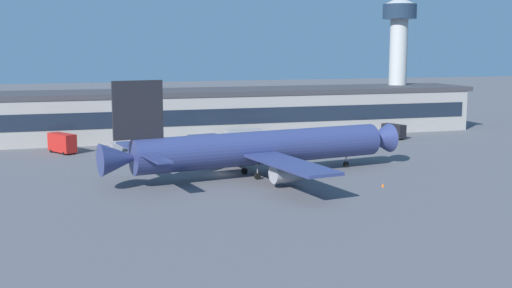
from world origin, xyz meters
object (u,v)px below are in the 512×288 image
traffic_cone_0 (383,185)px  fuel_truck (245,136)px  crew_van (317,135)px  control_tower (399,47)px  stair_truck (393,131)px  catering_truck (62,142)px  airliner (258,148)px  baggage_tug (116,147)px

traffic_cone_0 → fuel_truck: bearing=99.5°
traffic_cone_0 → crew_van: bearing=80.1°
control_tower → stair_truck: (-12.91, -22.15, -20.04)m
stair_truck → fuel_truck: 36.88m
catering_truck → fuel_truck: (40.59, 1.54, -0.41)m
traffic_cone_0 → stair_truck: bearing=60.0°
catering_truck → crew_van: 57.94m
airliner → fuel_truck: bearing=77.6°
baggage_tug → fuel_truck: 29.79m
baggage_tug → traffic_cone_0: 61.39m
traffic_cone_0 → baggage_tug: bearing=128.5°
baggage_tug → fuel_truck: (29.61, 3.13, 0.80)m
airliner → fuel_truck: 37.98m
airliner → traffic_cone_0: bearing=-40.5°
crew_van → airliner: bearing=-125.2°
stair_truck → fuel_truck: size_ratio=0.76×
catering_truck → traffic_cone_0: catering_truck is taller
catering_truck → crew_van: catering_truck is taller
control_tower → fuel_truck: size_ratio=4.20×
control_tower → crew_van: (-32.37, -20.73, -20.56)m
stair_truck → catering_truck: bearing=179.4°
stair_truck → baggage_tug: size_ratio=1.67×
catering_truck → crew_van: (57.93, 0.65, -0.83)m
airliner → traffic_cone_0: (16.68, -14.22, -4.63)m
control_tower → baggage_tug: (-79.33, -22.98, -20.93)m
crew_van → baggage_tug: (-46.96, -2.24, -0.37)m
catering_truck → baggage_tug: size_ratio=1.94×
airliner → control_tower: control_tower is taller
stair_truck → traffic_cone_0: size_ratio=10.76×
airliner → crew_van: 44.30m
baggage_tug → traffic_cone_0: bearing=-51.5°
airliner → baggage_tug: (-21.50, 33.84, -3.84)m
stair_truck → fuel_truck: stair_truck is taller
catering_truck → airliner: bearing=-47.5°
control_tower → catering_truck: 94.87m
fuel_truck → traffic_cone_0: size_ratio=14.16×
crew_van → traffic_cone_0: size_ratio=9.41×
airliner → stair_truck: bearing=37.7°
baggage_tug → airliner: bearing=-57.6°
fuel_truck → catering_truck: bearing=-177.8°
catering_truck → traffic_cone_0: 69.90m
catering_truck → fuel_truck: bearing=2.2°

